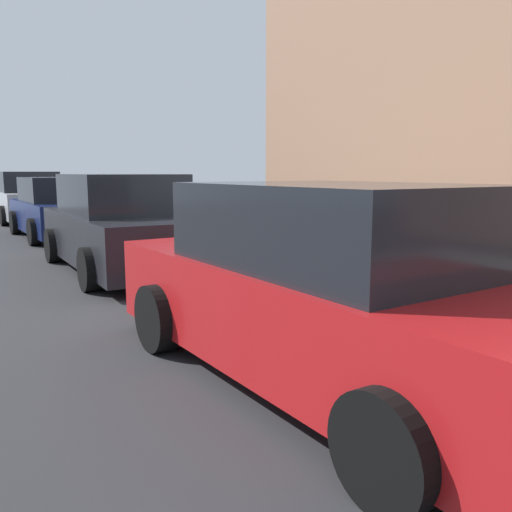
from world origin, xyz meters
TOP-DOWN VIEW (x-y plane):
  - ground_plane at (0.00, 0.00)m, footprint 40.00×40.00m
  - sidewalk_curb at (0.00, -2.50)m, footprint 18.00×5.00m
  - suitcase_silver_0 at (-3.02, -0.75)m, footprint 0.37×0.21m
  - suitcase_red_1 at (-2.52, -0.74)m, footprint 0.51×0.27m
  - suitcase_teal_2 at (-2.00, -0.67)m, footprint 0.39×0.22m
  - suitcase_maroon_3 at (-1.55, -0.76)m, footprint 0.39×0.27m
  - suitcase_olive_4 at (-1.10, -0.75)m, footprint 0.40×0.23m
  - suitcase_navy_5 at (-0.64, -0.72)m, footprint 0.38×0.24m
  - suitcase_black_6 at (-0.14, -0.77)m, footprint 0.50×0.28m
  - suitcase_silver_7 at (0.36, -0.73)m, footprint 0.39×0.18m
  - suitcase_red_8 at (0.88, -0.63)m, footprint 0.50×0.24m
  - suitcase_teal_9 at (1.40, -0.62)m, footprint 0.42×0.20m
  - suitcase_maroon_10 at (1.91, -0.76)m, footprint 0.46×0.20m
  - suitcase_olive_11 at (2.44, -0.65)m, footprint 0.46×0.25m
  - fire_hydrant at (3.16, -0.70)m, footprint 0.39×0.21m
  - bollard_post at (3.76, -0.55)m, footprint 0.14×0.14m
  - parked_car_red_0 at (-3.12, 1.54)m, footprint 4.71×2.21m
  - parked_car_charcoal_1 at (2.62, 1.54)m, footprint 4.62×2.04m
  - parked_car_navy_2 at (8.06, 1.54)m, footprint 4.37×2.07m
  - parked_car_silver_3 at (13.52, 1.54)m, footprint 4.80×2.20m

SIDE VIEW (x-z plane):
  - ground_plane at x=0.00m, z-range 0.00..0.00m
  - sidewalk_curb at x=0.00m, z-range 0.00..0.14m
  - suitcase_maroon_3 at x=-1.55m, z-range -0.01..0.81m
  - suitcase_olive_4 at x=-1.10m, z-range 0.03..0.83m
  - suitcase_navy_5 at x=-0.64m, z-range 0.02..0.87m
  - suitcase_teal_9 at x=1.40m, z-range 0.11..0.78m
  - suitcase_silver_0 at x=-3.02m, z-range -0.01..0.91m
  - suitcase_red_1 at x=-2.52m, z-range 0.11..0.80m
  - suitcase_black_6 at x=-0.14m, z-range 0.01..0.91m
  - suitcase_maroon_10 at x=1.91m, z-range 0.11..0.86m
  - suitcase_silver_7 at x=0.36m, z-range 0.11..0.87m
  - suitcase_teal_2 at x=-2.00m, z-range 0.01..0.97m
  - suitcase_olive_11 at x=2.44m, z-range 0.01..0.99m
  - suitcase_red_8 at x=0.88m, z-range 0.03..1.01m
  - fire_hydrant at x=3.16m, z-range 0.16..0.93m
  - bollard_post at x=3.76m, z-range 0.14..1.07m
  - parked_car_navy_2 at x=8.06m, z-range -0.05..1.50m
  - parked_car_red_0 at x=-3.12m, z-range -0.05..1.55m
  - parked_car_charcoal_1 at x=2.62m, z-range -0.05..1.59m
  - parked_car_silver_3 at x=13.52m, z-range -0.06..1.64m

